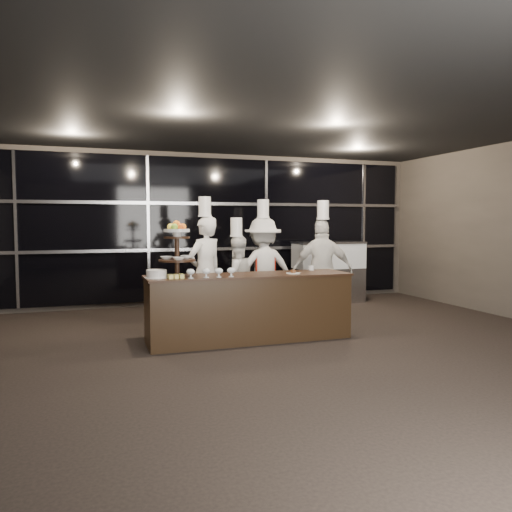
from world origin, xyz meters
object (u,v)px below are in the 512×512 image
object	(u,v)px
display_case	(328,269)
chef_d	(322,270)
chef_b	(236,278)
chef_c	(263,269)
layer_cake	(156,274)
chef_a	(205,270)
display_stand	(177,245)
buffet_counter	(249,307)

from	to	relation	value
display_case	chef_d	distance (m)	2.02
chef_b	chef_c	distance (m)	0.48
display_case	chef_c	xyz separation A→B (m)	(-1.90, -1.34, 0.18)
display_case	chef_d	world-z (taller)	chef_d
display_case	chef_c	distance (m)	2.33
layer_cake	chef_a	size ratio (longest dim) A/B	0.15
chef_a	chef_b	world-z (taller)	chef_a
display_stand	chef_d	world-z (taller)	chef_d
layer_cake	chef_a	xyz separation A→B (m)	(0.90, 1.12, -0.08)
layer_cake	chef_d	world-z (taller)	chef_d
buffet_counter	layer_cake	size ratio (longest dim) A/B	9.47
buffet_counter	chef_a	bearing A→B (deg)	109.37
display_stand	display_case	world-z (taller)	display_stand
chef_a	chef_b	xyz separation A→B (m)	(0.56, 0.17, -0.17)
layer_cake	chef_c	bearing A→B (deg)	33.69
display_stand	buffet_counter	bearing A→B (deg)	0.01
display_stand	chef_b	xyz separation A→B (m)	(1.18, 1.24, -0.61)
chef_c	layer_cake	bearing A→B (deg)	-146.31
display_stand	chef_d	distance (m)	2.70
chef_c	chef_d	size ratio (longest dim) A/B	1.01
layer_cake	display_case	bearing A→B (deg)	34.50
chef_a	chef_c	size ratio (longest dim) A/B	1.01
chef_b	chef_d	xyz separation A→B (m)	(1.35, -0.41, 0.14)
chef_d	chef_a	bearing A→B (deg)	172.71
chef_a	chef_b	bearing A→B (deg)	16.74
chef_a	display_stand	bearing A→B (deg)	-120.33
chef_a	chef_d	world-z (taller)	chef_a
display_case	chef_c	size ratio (longest dim) A/B	0.71
display_stand	chef_d	xyz separation A→B (m)	(2.53, 0.82, -0.48)
layer_cake	chef_c	xyz separation A→B (m)	(1.92, 1.28, -0.11)
buffet_counter	chef_c	world-z (taller)	chef_c
chef_c	chef_a	bearing A→B (deg)	-171.00
display_case	chef_d	bearing A→B (deg)	-119.96
display_case	display_stand	bearing A→B (deg)	-143.99
display_stand	display_case	size ratio (longest dim) A/B	0.53
display_stand	layer_cake	xyz separation A→B (m)	(-0.28, -0.05, -0.37)
buffet_counter	display_case	bearing A→B (deg)	45.38
chef_c	chef_d	xyz separation A→B (m)	(0.89, -0.40, -0.00)
display_stand	chef_b	bearing A→B (deg)	46.24
chef_b	chef_c	world-z (taller)	chef_c
layer_cake	chef_b	size ratio (longest dim) A/B	0.18
buffet_counter	display_stand	distance (m)	1.33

